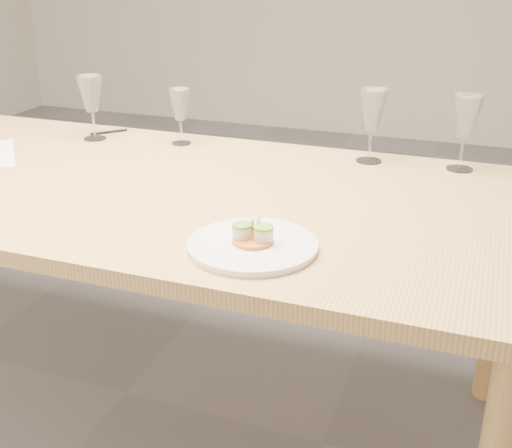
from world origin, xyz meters
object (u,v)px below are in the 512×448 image
(dinner_plate, at_px, (253,244))
(wine_glass_0, at_px, (91,95))
(dining_table, at_px, (107,198))
(wine_glass_3, at_px, (466,118))
(ballpoint_pen, at_px, (109,132))
(wine_glass_2, at_px, (372,111))
(wine_glass_1, at_px, (180,106))

(dinner_plate, bearing_deg, wine_glass_0, 141.85)
(dining_table, bearing_deg, wine_glass_3, 23.65)
(dining_table, height_order, wine_glass_0, wine_glass_0)
(ballpoint_pen, xyz_separation_m, wine_glass_3, (1.18, -0.00, 0.15))
(wine_glass_2, distance_m, wine_glass_3, 0.26)
(wine_glass_1, relative_size, wine_glass_2, 0.83)
(wine_glass_2, bearing_deg, wine_glass_3, 2.76)
(wine_glass_0, height_order, wine_glass_2, wine_glass_2)
(dining_table, xyz_separation_m, wine_glass_3, (0.94, 0.41, 0.22))
(dining_table, bearing_deg, ballpoint_pen, 120.68)
(wine_glass_2, relative_size, wine_glass_3, 1.01)
(dining_table, relative_size, wine_glass_2, 10.98)
(dining_table, height_order, wine_glass_3, wine_glass_3)
(wine_glass_0, bearing_deg, wine_glass_3, 4.00)
(dining_table, distance_m, wine_glass_1, 0.43)
(dining_table, distance_m, wine_glass_2, 0.81)
(dinner_plate, height_order, wine_glass_0, wine_glass_0)
(dining_table, xyz_separation_m, dinner_plate, (0.56, -0.31, 0.08))
(ballpoint_pen, relative_size, wine_glass_2, 0.47)
(wine_glass_0, xyz_separation_m, wine_glass_2, (0.92, 0.07, 0.00))
(dinner_plate, relative_size, wine_glass_0, 1.31)
(dining_table, bearing_deg, dinner_plate, -28.73)
(wine_glass_1, bearing_deg, ballpoint_pen, 173.39)
(dining_table, xyz_separation_m, wine_glass_0, (-0.25, 0.33, 0.22))
(wine_glass_0, xyz_separation_m, wine_glass_1, (0.30, 0.05, -0.02))
(wine_glass_1, distance_m, wine_glass_2, 0.62)
(wine_glass_0, bearing_deg, dinner_plate, -38.15)
(dining_table, distance_m, wine_glass_3, 1.05)
(wine_glass_1, distance_m, wine_glass_3, 0.88)
(dining_table, height_order, wine_glass_2, wine_glass_2)
(dinner_plate, height_order, ballpoint_pen, dinner_plate)
(wine_glass_0, relative_size, wine_glass_3, 0.98)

